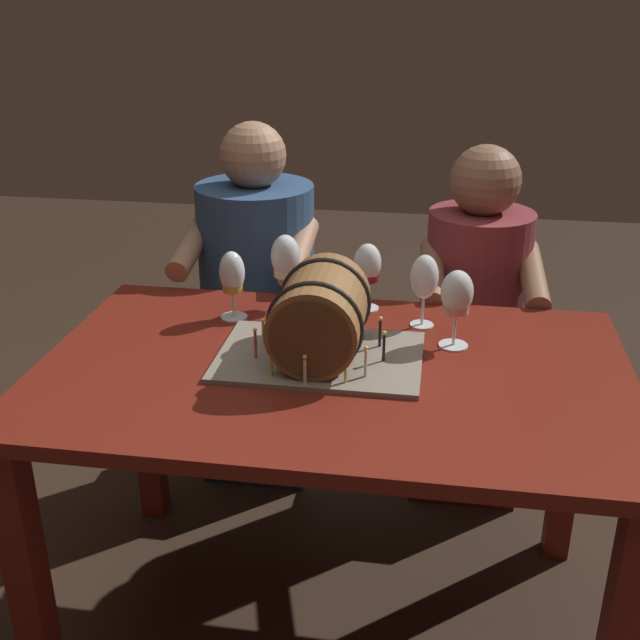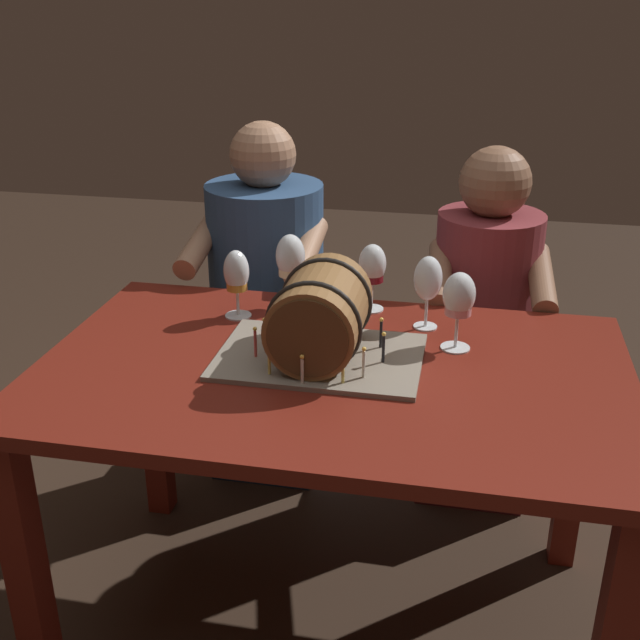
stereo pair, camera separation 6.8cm
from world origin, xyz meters
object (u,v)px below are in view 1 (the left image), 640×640
object	(u,v)px
wine_glass_rose	(457,296)
wine_glass_red	(367,266)
barrel_cake	(320,320)
wine_glass_amber	(232,276)
person_seated_right	(472,342)
person_seated_left	(258,315)
wine_glass_empty	(424,278)
wine_glass_white	(285,260)
dining_table	(333,410)

from	to	relation	value
wine_glass_rose	wine_glass_red	distance (m)	0.31
barrel_cake	wine_glass_amber	bearing A→B (deg)	141.76
person_seated_right	person_seated_left	bearing A→B (deg)	179.95
wine_glass_rose	barrel_cake	bearing A→B (deg)	-158.60
wine_glass_amber	wine_glass_red	bearing A→B (deg)	18.80
barrel_cake	person_seated_right	distance (m)	0.84
wine_glass_rose	wine_glass_empty	world-z (taller)	wine_glass_rose
wine_glass_red	person_seated_left	world-z (taller)	person_seated_left
wine_glass_empty	person_seated_right	size ratio (longest dim) A/B	0.17
barrel_cake	wine_glass_white	size ratio (longest dim) A/B	2.33
wine_glass_rose	person_seated_left	size ratio (longest dim) A/B	0.16
wine_glass_red	person_seated_right	xyz separation A→B (m)	(0.31, 0.35, -0.36)
dining_table	person_seated_left	world-z (taller)	person_seated_left
wine_glass_rose	wine_glass_empty	size ratio (longest dim) A/B	1.02
wine_glass_white	wine_glass_amber	world-z (taller)	wine_glass_white
wine_glass_red	wine_glass_amber	bearing A→B (deg)	-161.20
person_seated_right	wine_glass_white	bearing A→B (deg)	-144.78
wine_glass_rose	person_seated_left	xyz separation A→B (m)	(-0.62, 0.55, -0.32)
barrel_cake	wine_glass_amber	xyz separation A→B (m)	(-0.26, 0.21, 0.02)
wine_glass_white	barrel_cake	bearing A→B (deg)	-64.83
wine_glass_amber	wine_glass_white	bearing A→B (deg)	36.87
wine_glass_white	wine_glass_red	bearing A→B (deg)	6.23
barrel_cake	wine_glass_rose	world-z (taller)	barrel_cake
wine_glass_amber	wine_glass_red	xyz separation A→B (m)	(0.34, 0.12, 0.00)
wine_glass_amber	wine_glass_rose	bearing A→B (deg)	-8.52
wine_glass_rose	wine_glass_white	bearing A→B (deg)	158.47
wine_glass_empty	person_seated_left	world-z (taller)	person_seated_left
person_seated_left	person_seated_right	world-z (taller)	person_seated_left
barrel_cake	person_seated_left	distance (m)	0.79
wine_glass_amber	person_seated_left	bearing A→B (deg)	96.09
wine_glass_rose	dining_table	bearing A→B (deg)	-150.71
barrel_cake	wine_glass_red	size ratio (longest dim) A/B	2.59
barrel_cake	person_seated_right	bearing A→B (deg)	60.20
wine_glass_red	wine_glass_empty	bearing A→B (deg)	-30.35
wine_glass_white	person_seated_left	size ratio (longest dim) A/B	0.17
dining_table	wine_glass_empty	world-z (taller)	wine_glass_empty
barrel_cake	person_seated_left	size ratio (longest dim) A/B	0.40
wine_glass_empty	person_seated_left	xyz separation A→B (m)	(-0.54, 0.44, -0.32)
dining_table	barrel_cake	bearing A→B (deg)	137.20
person_seated_left	person_seated_right	distance (m)	0.70
dining_table	wine_glass_white	size ratio (longest dim) A/B	6.67
wine_glass_white	wine_glass_empty	distance (m)	0.37
dining_table	wine_glass_white	bearing A→B (deg)	117.92
wine_glass_empty	person_seated_right	distance (m)	0.59
dining_table	wine_glass_red	xyz separation A→B (m)	(0.04, 0.35, 0.24)
wine_glass_white	wine_glass_rose	distance (m)	0.48
wine_glass_amber	wine_glass_rose	size ratio (longest dim) A/B	0.94
wine_glass_white	wine_glass_amber	size ratio (longest dim) A/B	1.12
wine_glass_white	wine_glass_amber	xyz separation A→B (m)	(-0.12, -0.09, -0.02)
person_seated_right	wine_glass_empty	bearing A→B (deg)	-109.45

